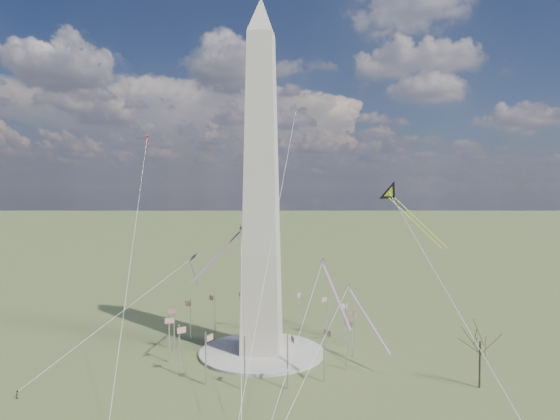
# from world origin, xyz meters

# --- Properties ---
(ground) EXTENTS (2000.00, 2000.00, 0.00)m
(ground) POSITION_xyz_m (0.00, 0.00, 0.00)
(ground) COLOR #4D5229
(ground) RESTS_ON ground
(plaza) EXTENTS (36.00, 36.00, 0.80)m
(plaza) POSITION_xyz_m (0.00, 0.00, 0.40)
(plaza) COLOR #B5ADA6
(plaza) RESTS_ON ground
(washington_monument) EXTENTS (15.56, 15.56, 100.00)m
(washington_monument) POSITION_xyz_m (0.00, 0.00, 47.95)
(washington_monument) COLOR #C3B1A3
(washington_monument) RESTS_ON plaza
(flagpole_ring) EXTENTS (54.40, 54.40, 13.00)m
(flagpole_ring) POSITION_xyz_m (-0.00, -0.00, 7.27)
(flagpole_ring) COLOR silver
(flagpole_ring) RESTS_ON ground
(tree_near) EXTENTS (9.65, 9.65, 16.88)m
(tree_near) POSITION_xyz_m (55.46, -18.05, 12.04)
(tree_near) COLOR #413227
(tree_near) RESTS_ON ground
(person_west) EXTENTS (1.10, 1.08, 1.79)m
(person_west) POSITION_xyz_m (-50.41, -36.55, 0.89)
(person_west) COLOR gray
(person_west) RESTS_ON ground
(kite_delta_black) EXTENTS (18.52, 19.75, 18.20)m
(kite_delta_black) POSITION_xyz_m (37.56, 10.45, 45.34)
(kite_delta_black) COLOR black
(kite_delta_black) RESTS_ON ground
(kite_diamond_purple) EXTENTS (2.42, 3.55, 10.46)m
(kite_diamond_purple) POSITION_xyz_m (-23.00, 9.71, 25.09)
(kite_diamond_purple) COLOR #341768
(kite_diamond_purple) RESTS_ON ground
(kite_streamer_left) EXTENTS (8.45, 19.72, 14.16)m
(kite_streamer_left) POSITION_xyz_m (20.19, -12.57, 23.10)
(kite_streamer_left) COLOR #FF5628
(kite_streamer_left) RESTS_ON ground
(kite_streamer_mid) EXTENTS (11.30, 18.34, 14.06)m
(kite_streamer_mid) POSITION_xyz_m (-9.94, -3.71, 31.10)
(kite_streamer_mid) COLOR #FF5628
(kite_streamer_mid) RESTS_ON ground
(kite_streamer_right) EXTENTS (11.50, 19.32, 14.69)m
(kite_streamer_right) POSITION_xyz_m (28.45, -0.86, 14.21)
(kite_streamer_right) COLOR #FF5628
(kite_streamer_right) RESTS_ON ground
(kite_small_red) EXTENTS (1.31, 1.96, 4.21)m
(kite_small_red) POSITION_xyz_m (-44.74, 28.38, 64.85)
(kite_small_red) COLOR red
(kite_small_red) RESTS_ON ground
(kite_small_white) EXTENTS (1.39, 1.55, 4.25)m
(kite_small_white) POSITION_xyz_m (5.42, 49.27, 75.72)
(kite_small_white) COLOR white
(kite_small_white) RESTS_ON ground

